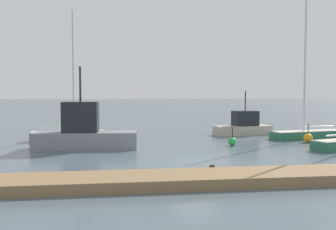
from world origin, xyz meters
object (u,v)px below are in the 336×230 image
Objects in this scene: sailboat_1 at (68,134)px; channel_buoy_1 at (232,141)px; sailboat_3 at (309,132)px; fishing_boat_0 at (84,133)px; fishing_boat_1 at (243,126)px; channel_buoy_2 at (308,138)px.

sailboat_1 reaches higher than channel_buoy_1.
sailboat_3 is 18.42m from fishing_boat_0.
channel_buoy_1 is at bearing -30.38° from sailboat_1.
channel_buoy_2 is (3.09, -5.95, -0.44)m from fishing_boat_1.
fishing_boat_1 is at bearing -150.40° from fishing_boat_0.
fishing_boat_1 is (13.69, 6.90, -0.29)m from fishing_boat_0.
fishing_boat_1 is (15.36, 2.27, 0.25)m from sailboat_1.
fishing_boat_1 is 6.72m from channel_buoy_2.
sailboat_1 is 0.92× the size of sailboat_3.
sailboat_1 is 15.53m from fishing_boat_1.
sailboat_3 reaches higher than fishing_boat_0.
sailboat_1 is 18.82m from channel_buoy_2.
sailboat_3 is at bearing -13.67° from sailboat_1.
fishing_boat_0 reaches higher than fishing_boat_1.
fishing_boat_0 is at bearing -162.54° from fishing_boat_1.
channel_buoy_1 is at bearing -171.97° from channel_buoy_2.
sailboat_3 is at bearing 60.12° from channel_buoy_2.
fishing_boat_0 is 15.34m from fishing_boat_1.
fishing_boat_1 is at bearing 117.47° from channel_buoy_2.
channel_buoy_2 is (-1.33, -2.32, -0.21)m from sailboat_3.
fishing_boat_0 reaches higher than channel_buoy_2.
fishing_boat_1 is 3.96× the size of channel_buoy_1.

